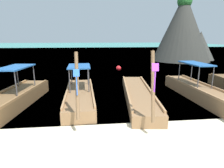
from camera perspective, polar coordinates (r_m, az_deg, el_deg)
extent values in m
plane|color=beige|center=(5.34, 5.34, -21.90)|extent=(120.00, 120.00, 0.00)
plane|color=#2DB29E|center=(66.57, -5.55, 10.89)|extent=(120.00, 120.00, 0.00)
cube|color=brown|center=(9.60, -28.05, -4.89)|extent=(2.05, 6.22, 0.63)
cube|color=#996C3F|center=(9.23, -25.16, -2.89)|extent=(0.84, 5.58, 0.10)
cylinder|color=#4C4C51|center=(9.05, -26.73, -0.08)|extent=(0.06, 0.06, 1.11)
cylinder|color=#4C4C51|center=(11.03, -26.32, 2.20)|extent=(0.06, 0.06, 1.11)
cylinder|color=#4C4C51|center=(10.66, -22.19, 2.25)|extent=(0.06, 0.06, 1.11)
cube|color=#235BA3|center=(9.94, -26.86, 4.46)|extent=(1.32, 2.16, 0.06)
cube|color=olive|center=(9.68, -9.54, -3.69)|extent=(1.51, 5.46, 0.50)
cube|color=#AF7F52|center=(9.63, -13.25, -2.09)|extent=(0.27, 4.98, 0.10)
cube|color=#AF7F52|center=(9.60, -5.96, -1.84)|extent=(0.27, 4.98, 0.10)
cylinder|color=brown|center=(6.48, -10.37, -0.31)|extent=(0.15, 0.91, 2.16)
cube|color=blue|center=(6.23, -10.59, 3.26)|extent=(0.21, 0.15, 0.25)
cube|color=blue|center=(6.30, -10.43, -0.58)|extent=(0.03, 0.08, 0.61)
cylinder|color=#4C4C51|center=(9.36, -12.54, 0.79)|extent=(0.05, 0.05, 1.14)
cylinder|color=#4C4C51|center=(9.34, -6.95, 0.99)|extent=(0.05, 0.05, 1.14)
cylinder|color=#4C4C51|center=(10.95, -11.98, 2.66)|extent=(0.05, 0.05, 1.14)
cylinder|color=#4C4C51|center=(10.93, -7.20, 2.83)|extent=(0.05, 0.05, 1.14)
cube|color=#235BA3|center=(10.03, -9.80, 5.25)|extent=(1.18, 1.87, 0.06)
cube|color=olive|center=(10.01, 7.71, -3.14)|extent=(2.03, 6.89, 0.47)
cube|color=#AF7F52|center=(9.87, 4.39, -1.55)|extent=(0.80, 6.22, 0.10)
cube|color=#AF7F52|center=(10.02, 11.07, -1.54)|extent=(0.80, 6.22, 0.10)
cylinder|color=brown|center=(6.27, 12.11, -0.71)|extent=(0.20, 0.75, 2.25)
cube|color=purple|center=(5.97, 12.76, 4.88)|extent=(0.21, 0.14, 0.25)
cube|color=purple|center=(6.03, 12.58, 0.69)|extent=(0.04, 0.08, 0.64)
cube|color=olive|center=(10.73, 25.17, -2.74)|extent=(1.31, 6.48, 0.63)
cube|color=#AF7F52|center=(10.37, 23.02, -0.97)|extent=(0.28, 5.93, 0.10)
cube|color=#AF7F52|center=(10.93, 27.60, -0.74)|extent=(0.28, 5.93, 0.10)
cylinder|color=#4C4C51|center=(10.20, 24.34, 1.58)|extent=(0.05, 0.05, 1.11)
cylinder|color=#4C4C51|center=(10.63, 27.85, 1.66)|extent=(0.05, 0.05, 1.11)
cylinder|color=#4C4C51|center=(11.85, 19.40, 3.55)|extent=(0.05, 0.05, 1.11)
cylinder|color=#4C4C51|center=(12.22, 22.61, 3.56)|extent=(0.05, 0.05, 1.11)
cube|color=#235BA3|center=(11.12, 23.68, 5.62)|extent=(1.00, 2.17, 0.06)
cone|color=#383833|center=(28.50, 20.28, 15.51)|extent=(7.66, 7.66, 8.88)
cone|color=#3D3D38|center=(30.67, 24.70, 10.33)|extent=(4.12, 4.12, 3.98)
sphere|color=#2D7A33|center=(28.85, 20.86, 22.08)|extent=(1.90, 1.90, 1.90)
sphere|color=red|center=(18.44, 1.97, 4.72)|extent=(0.49, 0.49, 0.49)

